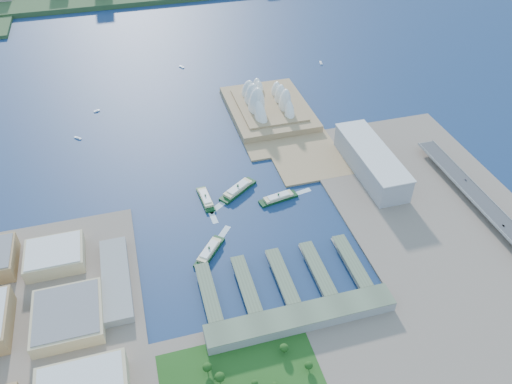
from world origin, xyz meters
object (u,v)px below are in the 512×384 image
object	(u,v)px
opera_house	(269,96)
ferry_a	(205,197)
toaster_building	(371,161)
car_b	(503,225)
ferry_b	(238,188)
car_c	(466,180)
ferry_d	(278,197)
ferry_c	(209,250)

from	to	relation	value
opera_house	ferry_a	xyz separation A→B (m)	(-146.75, -195.87, -27.09)
toaster_building	car_b	distance (m)	187.93
ferry_a	ferry_b	bearing A→B (deg)	3.35
ferry_b	car_c	xyz separation A→B (m)	(299.68, -78.25, 9.66)
ferry_a	car_b	xyz separation A→B (m)	(337.75, -162.53, 10.54)
ferry_d	car_c	bearing A→B (deg)	-111.03
opera_house	ferry_a	distance (m)	246.24
ferry_d	car_b	size ratio (longest dim) A/B	14.94
ferry_d	toaster_building	bearing A→B (deg)	-92.15
ferry_c	car_c	world-z (taller)	car_c
toaster_building	ferry_d	size ratio (longest dim) A/B	2.88
opera_house	ferry_c	distance (m)	334.90
ferry_b	car_b	size ratio (longest dim) A/B	16.98
car_b	ferry_c	bearing A→B (deg)	-10.63
opera_house	toaster_building	distance (m)	219.62
toaster_building	ferry_b	size ratio (longest dim) A/B	2.53
ferry_a	car_b	size ratio (longest dim) A/B	14.41
opera_house	car_c	size ratio (longest dim) A/B	44.25
ferry_d	car_b	distance (m)	280.06
car_b	toaster_building	bearing A→B (deg)	-57.48
toaster_building	ferry_a	xyz separation A→B (m)	(-236.75, 4.13, -15.59)
ferry_a	car_c	xyz separation A→B (m)	(345.75, -71.97, 10.53)
ferry_a	ferry_c	xyz separation A→B (m)	(-14.57, -96.39, 0.29)
ferry_c	car_c	distance (m)	361.29
car_b	ferry_a	bearing A→B (deg)	-25.70
ferry_b	car_b	world-z (taller)	car_b
ferry_b	car_c	distance (m)	309.88
opera_house	ferry_c	world-z (taller)	opera_house
ferry_a	ferry_b	xyz separation A→B (m)	(46.07, 6.28, 0.88)
ferry_a	ferry_b	world-z (taller)	ferry_b
ferry_d	car_c	world-z (taller)	car_c
toaster_building	ferry_b	distance (m)	191.53
ferry_d	ferry_b	bearing A→B (deg)	46.47
ferry_b	car_b	bearing A→B (deg)	24.50
ferry_c	ferry_d	xyz separation A→B (m)	(108.60, 71.43, -0.11)
car_b	car_c	distance (m)	90.91
ferry_a	car_c	size ratio (longest dim) A/B	12.76
ferry_b	car_c	world-z (taller)	car_c
ferry_a	ferry_d	bearing A→B (deg)	-19.28
car_c	toaster_building	bearing A→B (deg)	148.10
opera_house	ferry_b	world-z (taller)	opera_house
ferry_a	car_c	world-z (taller)	car_c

